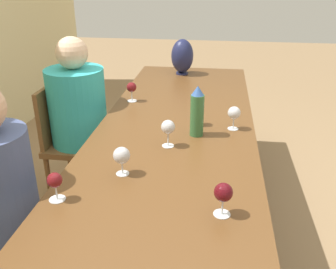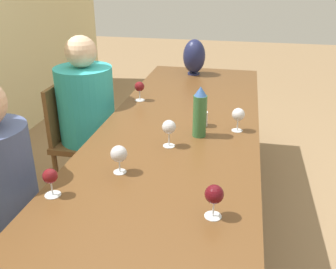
{
  "view_description": "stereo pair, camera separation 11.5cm",
  "coord_description": "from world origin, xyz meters",
  "px_view_note": "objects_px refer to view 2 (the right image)",
  "views": [
    {
      "loc": [
        -1.84,
        -0.23,
        1.61
      ],
      "look_at": [
        -0.16,
        0.0,
        0.84
      ],
      "focal_mm": 40.0,
      "sensor_mm": 36.0,
      "label": 1
    },
    {
      "loc": [
        -1.82,
        -0.34,
        1.61
      ],
      "look_at": [
        -0.16,
        0.0,
        0.84
      ],
      "focal_mm": 40.0,
      "sensor_mm": 36.0,
      "label": 2
    }
  ],
  "objects_px": {
    "wine_glass_2": "(50,177)",
    "person_near": "(3,194)",
    "water_bottle": "(200,112)",
    "water_tumbler": "(202,119)",
    "wine_glass_4": "(119,154)",
    "wine_glass_5": "(139,87)",
    "wine_glass_3": "(169,128)",
    "wine_glass_1": "(214,195)",
    "wine_glass_0": "(238,115)",
    "chair_far": "(81,136)",
    "vase": "(194,57)",
    "person_far": "(89,117)"
  },
  "relations": [
    {
      "from": "wine_glass_5",
      "to": "chair_far",
      "type": "height_order",
      "value": "wine_glass_5"
    },
    {
      "from": "wine_glass_2",
      "to": "person_near",
      "type": "height_order",
      "value": "person_near"
    },
    {
      "from": "wine_glass_2",
      "to": "wine_glass_3",
      "type": "bearing_deg",
      "value": -34.69
    },
    {
      "from": "water_tumbler",
      "to": "person_near",
      "type": "height_order",
      "value": "person_near"
    },
    {
      "from": "wine_glass_4",
      "to": "wine_glass_3",
      "type": "bearing_deg",
      "value": -28.07
    },
    {
      "from": "wine_glass_5",
      "to": "person_far",
      "type": "relative_size",
      "value": 0.11
    },
    {
      "from": "chair_far",
      "to": "water_bottle",
      "type": "bearing_deg",
      "value": -113.63
    },
    {
      "from": "wine_glass_1",
      "to": "person_near",
      "type": "height_order",
      "value": "person_near"
    },
    {
      "from": "wine_glass_4",
      "to": "wine_glass_5",
      "type": "height_order",
      "value": "wine_glass_5"
    },
    {
      "from": "wine_glass_5",
      "to": "person_far",
      "type": "height_order",
      "value": "person_far"
    },
    {
      "from": "wine_glass_1",
      "to": "vase",
      "type": "bearing_deg",
      "value": 10.15
    },
    {
      "from": "vase",
      "to": "wine_glass_3",
      "type": "height_order",
      "value": "vase"
    },
    {
      "from": "person_near",
      "to": "wine_glass_1",
      "type": "bearing_deg",
      "value": -95.81
    },
    {
      "from": "water_bottle",
      "to": "vase",
      "type": "xyz_separation_m",
      "value": [
        1.26,
        0.21,
        0.02
      ]
    },
    {
      "from": "vase",
      "to": "person_far",
      "type": "xyz_separation_m",
      "value": [
        -0.87,
        0.62,
        -0.26
      ]
    },
    {
      "from": "water_tumbler",
      "to": "chair_far",
      "type": "relative_size",
      "value": 0.1
    },
    {
      "from": "water_tumbler",
      "to": "person_near",
      "type": "xyz_separation_m",
      "value": [
        -0.76,
        0.83,
        -0.14
      ]
    },
    {
      "from": "wine_glass_5",
      "to": "person_far",
      "type": "bearing_deg",
      "value": 107.86
    },
    {
      "from": "water_tumbler",
      "to": "vase",
      "type": "distance_m",
      "value": 1.14
    },
    {
      "from": "water_bottle",
      "to": "water_tumbler",
      "type": "xyz_separation_m",
      "value": [
        0.14,
        0.0,
        -0.09
      ]
    },
    {
      "from": "vase",
      "to": "wine_glass_3",
      "type": "relative_size",
      "value": 2.06
    },
    {
      "from": "water_tumbler",
      "to": "vase",
      "type": "xyz_separation_m",
      "value": [
        1.12,
        0.21,
        0.11
      ]
    },
    {
      "from": "water_tumbler",
      "to": "wine_glass_4",
      "type": "xyz_separation_m",
      "value": [
        -0.62,
        0.3,
        0.05
      ]
    },
    {
      "from": "wine_glass_0",
      "to": "wine_glass_4",
      "type": "height_order",
      "value": "wine_glass_0"
    },
    {
      "from": "wine_glass_1",
      "to": "person_near",
      "type": "distance_m",
      "value": 1.0
    },
    {
      "from": "water_tumbler",
      "to": "wine_glass_4",
      "type": "bearing_deg",
      "value": 153.89
    },
    {
      "from": "wine_glass_3",
      "to": "wine_glass_5",
      "type": "relative_size",
      "value": 1.08
    },
    {
      "from": "water_bottle",
      "to": "wine_glass_2",
      "type": "bearing_deg",
      "value": 143.93
    },
    {
      "from": "vase",
      "to": "wine_glass_1",
      "type": "distance_m",
      "value": 2.02
    },
    {
      "from": "wine_glass_5",
      "to": "vase",
      "type": "bearing_deg",
      "value": -19.93
    },
    {
      "from": "water_bottle",
      "to": "person_far",
      "type": "bearing_deg",
      "value": 64.32
    },
    {
      "from": "water_bottle",
      "to": "water_tumbler",
      "type": "height_order",
      "value": "water_bottle"
    },
    {
      "from": "wine_glass_3",
      "to": "wine_glass_5",
      "type": "bearing_deg",
      "value": 27.26
    },
    {
      "from": "wine_glass_4",
      "to": "person_near",
      "type": "relative_size",
      "value": 0.11
    },
    {
      "from": "person_near",
      "to": "wine_glass_3",
      "type": "bearing_deg",
      "value": -56.44
    },
    {
      "from": "person_far",
      "to": "water_tumbler",
      "type": "bearing_deg",
      "value": -107.09
    },
    {
      "from": "water_tumbler",
      "to": "wine_glass_0",
      "type": "height_order",
      "value": "wine_glass_0"
    },
    {
      "from": "vase",
      "to": "wine_glass_2",
      "type": "distance_m",
      "value": 2.0
    },
    {
      "from": "vase",
      "to": "wine_glass_2",
      "type": "xyz_separation_m",
      "value": [
        -1.97,
        0.31,
        -0.07
      ]
    },
    {
      "from": "person_near",
      "to": "chair_far",
      "type": "bearing_deg",
      "value": 4.46
    },
    {
      "from": "water_bottle",
      "to": "chair_far",
      "type": "bearing_deg",
      "value": 66.37
    },
    {
      "from": "wine_glass_0",
      "to": "wine_glass_1",
      "type": "height_order",
      "value": "same"
    },
    {
      "from": "wine_glass_2",
      "to": "wine_glass_3",
      "type": "xyz_separation_m",
      "value": [
        0.55,
        -0.38,
        0.02
      ]
    },
    {
      "from": "wine_glass_1",
      "to": "wine_glass_3",
      "type": "height_order",
      "value": "wine_glass_3"
    },
    {
      "from": "wine_glass_5",
      "to": "wine_glass_3",
      "type": "bearing_deg",
      "value": -152.74
    },
    {
      "from": "chair_far",
      "to": "person_near",
      "type": "height_order",
      "value": "person_near"
    },
    {
      "from": "wine_glass_2",
      "to": "wine_glass_4",
      "type": "distance_m",
      "value": 0.32
    },
    {
      "from": "vase",
      "to": "person_near",
      "type": "height_order",
      "value": "person_near"
    },
    {
      "from": "water_bottle",
      "to": "water_tumbler",
      "type": "relative_size",
      "value": 3.2
    },
    {
      "from": "person_far",
      "to": "wine_glass_5",
      "type": "bearing_deg",
      "value": -72.14
    }
  ]
}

